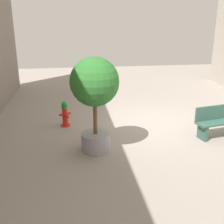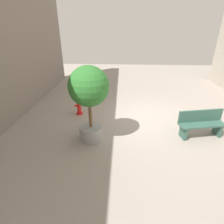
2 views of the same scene
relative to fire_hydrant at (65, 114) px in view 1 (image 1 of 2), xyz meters
The scene contains 4 objects.
ground_plane 2.91m from the fire_hydrant, behind, with size 23.40×23.40×0.00m, color gray.
fire_hydrant is the anchor object (origin of this frame).
bench_near 4.90m from the fire_hydrant, 162.08° to the left, with size 1.67×0.75×0.95m.
planter_tree 2.45m from the fire_hydrant, 113.65° to the left, with size 1.27×1.27×2.54m.
Camera 1 is at (2.59, 8.60, 3.45)m, focal length 44.65 mm.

